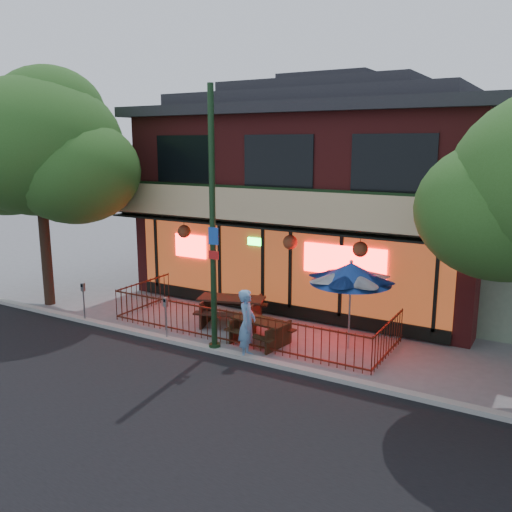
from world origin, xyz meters
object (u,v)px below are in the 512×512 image
Objects in this scene: parking_meter_near at (166,312)px; parking_meter_far at (83,296)px; street_light at (213,237)px; patio_umbrella at (351,273)px; picnic_table_right at (260,328)px; pedestrian at (247,324)px; picnic_table_left at (232,307)px; street_tree_left at (40,139)px.

parking_meter_near is 3.30m from parking_meter_far.
street_light is 3.81m from patio_umbrella.
picnic_table_right is 1.17m from pedestrian.
pedestrian is 2.61m from parking_meter_near.
street_light is 5.46× the size of parking_meter_near.
pedestrian is (-2.08, -1.94, -1.21)m from patio_umbrella.
picnic_table_right is at bearing 54.13° from street_light.
picnic_table_left is at bearing 178.53° from patio_umbrella.
picnic_table_left is at bearing 27.88° from parking_meter_far.
patio_umbrella reaches higher than parking_meter_far.
pedestrian is (8.46, -0.74, -4.75)m from street_tree_left.
parking_meter_far is (-3.30, 0.00, -0.01)m from parking_meter_near.
picnic_table_left is 1.33× the size of picnic_table_right.
pedestrian is at bearing -48.54° from picnic_table_left.
street_tree_left is 3.23× the size of patio_umbrella.
street_tree_left reaches higher than street_light.
parking_meter_far is (-7.99, -2.07, -1.27)m from patio_umbrella.
street_tree_left reaches higher than picnic_table_right.
patio_umbrella is at bearing -1.47° from picnic_table_left.
picnic_table_left is (-0.80, 2.10, -2.58)m from street_light.
picnic_table_left is at bearing 11.10° from street_tree_left.
street_light reaches higher than picnic_table_right.
patio_umbrella is at bearing -64.15° from pedestrian.
picnic_table_left is at bearing 24.25° from pedestrian.
street_tree_left reaches higher than parking_meter_near.
pedestrian reaches higher than picnic_table_right.
street_tree_left is 4.37× the size of pedestrian.
parking_meter_far is at bearing -152.12° from picnic_table_left.
street_light is 2.44m from pedestrian.
street_light is at bearing 75.81° from pedestrian.
patio_umbrella is (10.54, 1.21, -3.54)m from street_tree_left.
parking_meter_far is (-5.71, -1.18, 0.40)m from picnic_table_right.
picnic_table_right is (1.60, -0.99, -0.11)m from picnic_table_left.
street_light reaches higher than pedestrian.
pedestrian reaches higher than picnic_table_left.
picnic_table_right is at bearing 11.69° from parking_meter_far.
patio_umbrella is 1.96× the size of parking_meter_far.
parking_meter_near is (-2.61, -0.13, -0.05)m from pedestrian.
parking_meter_far reaches higher than picnic_table_right.
picnic_table_left is at bearing 148.20° from picnic_table_right.
street_light reaches higher than picnic_table_left.
patio_umbrella is 1.95× the size of parking_meter_near.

